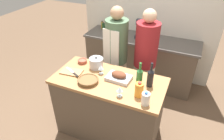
% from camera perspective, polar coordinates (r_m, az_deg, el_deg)
% --- Properties ---
extents(ground_plane, '(12.00, 12.00, 0.00)m').
position_cam_1_polar(ground_plane, '(3.16, -0.80, -16.63)').
color(ground_plane, brown).
extents(kitchen_island, '(1.43, 0.70, 0.94)m').
position_cam_1_polar(kitchen_island, '(2.82, -0.87, -10.44)').
color(kitchen_island, brown).
rests_on(kitchen_island, ground_plane).
extents(back_counter, '(2.09, 0.60, 0.92)m').
position_cam_1_polar(back_counter, '(3.92, 7.85, 2.87)').
color(back_counter, brown).
rests_on(back_counter, ground_plane).
extents(back_wall, '(2.59, 0.10, 2.55)m').
position_cam_1_polar(back_wall, '(3.91, 10.34, 15.65)').
color(back_wall, silver).
rests_on(back_wall, ground_plane).
extents(roasting_pan, '(0.31, 0.22, 0.11)m').
position_cam_1_polar(roasting_pan, '(2.50, 1.96, -1.89)').
color(roasting_pan, '#BCBCC1').
rests_on(roasting_pan, kitchen_island).
extents(wicker_basket, '(0.26, 0.26, 0.05)m').
position_cam_1_polar(wicker_basket, '(2.47, -6.85, -2.94)').
color(wicker_basket, brown).
rests_on(wicker_basket, kitchen_island).
extents(cutting_board, '(0.30, 0.20, 0.02)m').
position_cam_1_polar(cutting_board, '(2.70, -11.49, -0.51)').
color(cutting_board, '#AD7F51').
rests_on(cutting_board, kitchen_island).
extents(stock_pot, '(0.19, 0.19, 0.17)m').
position_cam_1_polar(stock_pot, '(2.73, -4.50, 2.02)').
color(stock_pot, '#B7B7BC').
rests_on(stock_pot, kitchen_island).
extents(mixing_bowl, '(0.13, 0.13, 0.05)m').
position_cam_1_polar(mixing_bowl, '(2.88, -8.46, 2.57)').
color(mixing_bowl, '#A84C38').
rests_on(mixing_bowl, kitchen_island).
extents(juice_jug, '(0.10, 0.10, 0.19)m').
position_cam_1_polar(juice_jug, '(2.24, 7.74, -5.60)').
color(juice_jug, orange).
rests_on(juice_jug, kitchen_island).
extents(milk_jug, '(0.09, 0.09, 0.16)m').
position_cam_1_polar(milk_jug, '(2.15, 9.59, -8.09)').
color(milk_jug, white).
rests_on(milk_jug, kitchen_island).
extents(wine_bottle_green, '(0.08, 0.08, 0.30)m').
position_cam_1_polar(wine_bottle_green, '(2.40, 7.85, -1.68)').
color(wine_bottle_green, '#28662D').
rests_on(wine_bottle_green, kitchen_island).
extents(wine_bottle_dark, '(0.08, 0.08, 0.32)m').
position_cam_1_polar(wine_bottle_dark, '(2.39, 10.91, -2.02)').
color(wine_bottle_dark, black).
rests_on(wine_bottle_dark, kitchen_island).
extents(wine_glass_left, '(0.07, 0.07, 0.13)m').
position_cam_1_polar(wine_glass_left, '(2.21, 2.25, -5.57)').
color(wine_glass_left, silver).
rests_on(wine_glass_left, kitchen_island).
extents(wine_glass_right, '(0.07, 0.07, 0.13)m').
position_cam_1_polar(wine_glass_right, '(2.58, -3.17, 0.73)').
color(wine_glass_right, silver).
rests_on(wine_glass_right, kitchen_island).
extents(knife_chef, '(0.27, 0.15, 0.01)m').
position_cam_1_polar(knife_chef, '(2.67, -11.21, -0.60)').
color(knife_chef, '#B7B7BC').
rests_on(knife_chef, cutting_board).
extents(stand_mixer, '(0.18, 0.14, 0.35)m').
position_cam_1_polar(stand_mixer, '(3.65, 8.20, 11.08)').
color(stand_mixer, '#333842').
rests_on(stand_mixer, back_counter).
extents(condiment_bottle_tall, '(0.05, 0.05, 0.16)m').
position_cam_1_polar(condiment_bottle_tall, '(4.01, -2.44, 12.28)').
color(condiment_bottle_tall, '#234C28').
rests_on(condiment_bottle_tall, back_counter).
extents(condiment_bottle_short, '(0.05, 0.05, 0.16)m').
position_cam_1_polar(condiment_bottle_short, '(4.09, -2.78, 12.67)').
color(condiment_bottle_short, '#B28E2D').
rests_on(condiment_bottle_short, back_counter).
extents(person_cook_aproned, '(0.34, 0.36, 1.66)m').
position_cam_1_polar(person_cook_aproned, '(3.13, 1.24, 4.61)').
color(person_cook_aproned, beige).
rests_on(person_cook_aproned, ground_plane).
extents(person_cook_guest, '(0.34, 0.34, 1.66)m').
position_cam_1_polar(person_cook_guest, '(3.06, 9.49, 3.45)').
color(person_cook_guest, beige).
rests_on(person_cook_guest, ground_plane).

